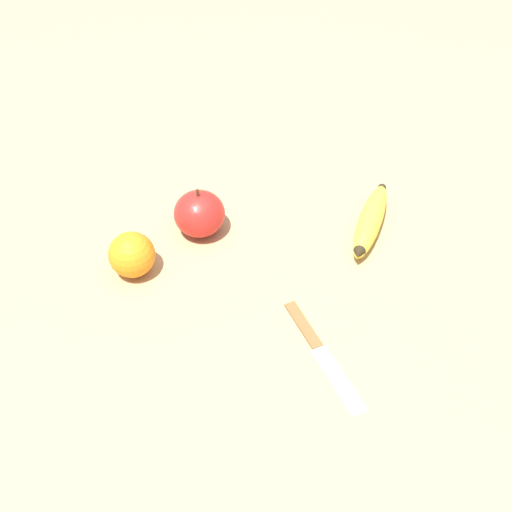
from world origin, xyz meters
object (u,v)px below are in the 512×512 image
Objects in this scene: orange at (132,255)px; paring_knife at (320,350)px; banana at (370,221)px; apple at (199,214)px.

paring_knife is (-0.29, 0.11, -0.03)m from orange.
orange reaches higher than banana.
apple reaches higher than orange.
orange reaches higher than paring_knife.
banana is at bearing -136.92° from paring_knife.
orange is 0.31m from paring_knife.
banana reaches higher than paring_knife.
banana is 0.26m from paring_knife.
orange is 0.40× the size of paring_knife.
paring_knife is (-0.21, 0.21, -0.03)m from apple.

